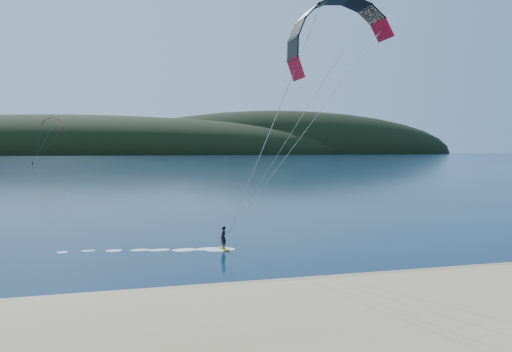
% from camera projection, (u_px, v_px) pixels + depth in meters
% --- Properties ---
extents(ground, '(1800.00, 1800.00, 0.00)m').
position_uv_depth(ground, '(261.00, 324.00, 18.58)').
color(ground, '#071A37').
rests_on(ground, ground).
extents(wet_sand, '(220.00, 2.50, 0.10)m').
position_uv_depth(wet_sand, '(234.00, 290.00, 22.91)').
color(wet_sand, '#987A58').
rests_on(wet_sand, ground).
extents(headland, '(1200.00, 310.00, 140.00)m').
position_uv_depth(headland, '(123.00, 154.00, 736.40)').
color(headland, black).
rests_on(headland, ground).
extents(kitesurfer_near, '(19.84, 8.24, 14.92)m').
position_uv_depth(kitesurfer_near, '(330.00, 65.00, 28.43)').
color(kitesurfer_near, '#C8D819').
rests_on(kitesurfer_near, ground).
extents(kitesurfer_far, '(13.01, 7.15, 18.50)m').
position_uv_depth(kitesurfer_far, '(52.00, 128.00, 195.98)').
color(kitesurfer_far, '#C8D819').
rests_on(kitesurfer_far, ground).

